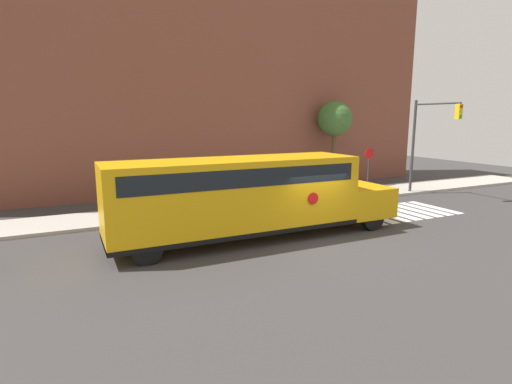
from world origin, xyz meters
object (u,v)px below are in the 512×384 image
at_px(tree_near_sidewalk, 335,120).
at_px(stop_sign, 369,165).
at_px(traffic_light, 427,133).
at_px(school_bus, 247,194).

bearing_deg(tree_near_sidewalk, stop_sign, -95.88).
height_order(stop_sign, traffic_light, traffic_light).
bearing_deg(traffic_light, stop_sign, 155.47).
bearing_deg(school_bus, traffic_light, 14.20).
height_order(school_bus, traffic_light, traffic_light).
bearing_deg(stop_sign, school_bus, -154.91).
distance_m(school_bus, stop_sign, 11.02).
xyz_separation_m(stop_sign, traffic_light, (3.03, -1.38, 1.85)).
height_order(school_bus, stop_sign, school_bus).
bearing_deg(school_bus, tree_near_sidewalk, 39.82).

